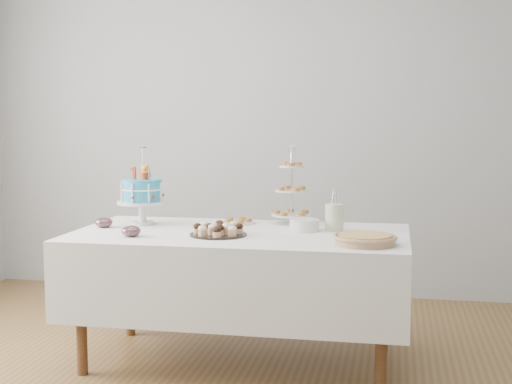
% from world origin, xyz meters
% --- Properties ---
extents(floor, '(5.00, 5.00, 0.00)m').
position_xyz_m(floor, '(0.00, 0.00, 0.00)').
color(floor, brown).
rests_on(floor, ground).
extents(walls, '(5.04, 4.04, 2.70)m').
position_xyz_m(walls, '(0.00, 0.00, 1.35)').
color(walls, '#989B9D').
rests_on(walls, floor).
extents(table, '(1.92, 1.02, 0.77)m').
position_xyz_m(table, '(0.00, 0.30, 0.54)').
color(table, silver).
rests_on(table, floor).
extents(birthday_cake, '(0.31, 0.31, 0.48)m').
position_xyz_m(birthday_cake, '(-0.65, 0.48, 0.90)').
color(birthday_cake, silver).
rests_on(birthday_cake, table).
extents(cupcake_tray, '(0.32, 0.32, 0.07)m').
position_xyz_m(cupcake_tray, '(-0.09, 0.17, 0.81)').
color(cupcake_tray, black).
rests_on(cupcake_tray, table).
extents(pie, '(0.34, 0.34, 0.05)m').
position_xyz_m(pie, '(0.72, 0.03, 0.80)').
color(pie, tan).
rests_on(pie, table).
extents(tiered_stand, '(0.25, 0.25, 0.48)m').
position_xyz_m(tiered_stand, '(0.24, 0.70, 0.97)').
color(tiered_stand, silver).
rests_on(tiered_stand, table).
extents(plate_stack, '(0.17, 0.17, 0.07)m').
position_xyz_m(plate_stack, '(0.36, 0.42, 0.80)').
color(plate_stack, silver).
rests_on(plate_stack, table).
extents(pastry_plate, '(0.22, 0.22, 0.03)m').
position_xyz_m(pastry_plate, '(-0.08, 0.63, 0.78)').
color(pastry_plate, silver).
rests_on(pastry_plate, table).
extents(jam_bowl_a, '(0.11, 0.11, 0.06)m').
position_xyz_m(jam_bowl_a, '(-0.56, 0.03, 0.80)').
color(jam_bowl_a, silver).
rests_on(jam_bowl_a, table).
extents(jam_bowl_b, '(0.11, 0.11, 0.06)m').
position_xyz_m(jam_bowl_b, '(-0.84, 0.32, 0.80)').
color(jam_bowl_b, silver).
rests_on(jam_bowl_b, table).
extents(utensil_pitcher, '(0.11, 0.11, 0.24)m').
position_xyz_m(utensil_pitcher, '(0.53, 0.46, 0.85)').
color(utensil_pitcher, silver).
rests_on(utensil_pitcher, table).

